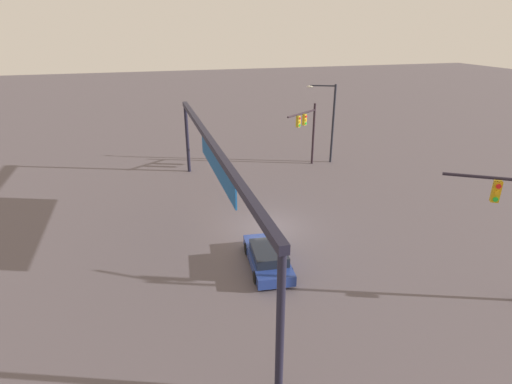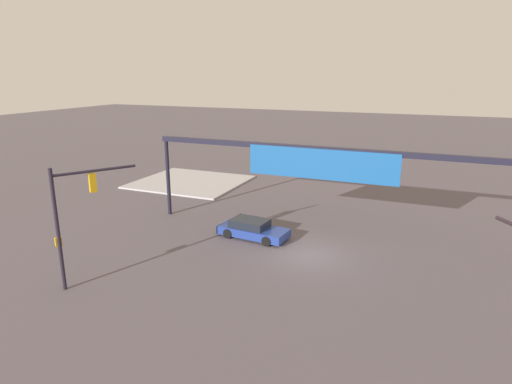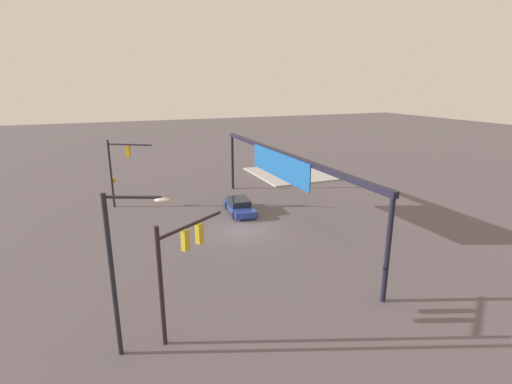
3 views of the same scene
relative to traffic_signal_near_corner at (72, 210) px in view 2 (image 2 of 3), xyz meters
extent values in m
plane|color=#554C52|center=(-9.77, -8.13, -4.05)|extent=(195.12, 195.12, 0.00)
cube|color=#AAA6A8|center=(6.04, -20.76, -3.97)|extent=(10.17, 9.23, 0.15)
cylinder|color=black|center=(0.39, 0.67, -0.92)|extent=(0.19, 0.19, 6.25)
cylinder|color=black|center=(-0.68, -1.07, 1.82)|extent=(2.25, 3.56, 0.14)
cube|color=#C18F11|center=(-0.58, -0.91, 1.22)|extent=(0.39, 0.41, 0.95)
cylinder|color=red|center=(-0.45, -1.00, 1.52)|extent=(0.16, 0.20, 0.20)
cylinder|color=orange|center=(-0.45, -1.00, 1.22)|extent=(0.16, 0.20, 0.20)
cylinder|color=green|center=(-0.45, -1.00, 0.92)|extent=(0.16, 0.20, 0.20)
cube|color=#C18F11|center=(0.59, 0.55, -1.56)|extent=(0.36, 0.38, 0.44)
cylinder|color=black|center=(2.34, -11.63, -1.21)|extent=(0.28, 0.28, 5.66)
cube|color=black|center=(-9.77, -11.63, 1.79)|extent=(24.62, 0.35, 0.35)
cube|color=#154D8E|center=(-9.46, -11.41, 0.86)|extent=(9.78, 0.08, 1.97)
cube|color=navy|center=(-5.57, -9.56, -3.61)|extent=(4.77, 2.30, 0.55)
cube|color=black|center=(-5.29, -9.58, -3.09)|extent=(2.55, 1.87, 0.50)
cylinder|color=black|center=(-7.08, -10.30, -3.73)|extent=(0.66, 0.28, 0.64)
cylinder|color=black|center=(-6.91, -8.55, -3.73)|extent=(0.66, 0.28, 0.64)
cylinder|color=black|center=(-4.23, -10.57, -3.73)|extent=(0.66, 0.28, 0.64)
cylinder|color=black|center=(-4.06, -8.82, -3.73)|extent=(0.66, 0.28, 0.64)
camera|label=1|loc=(12.16, -15.21, 7.83)|focal=28.67mm
camera|label=2|loc=(-16.21, 15.20, 6.52)|focal=30.51mm
camera|label=3|loc=(-35.71, 1.26, 6.96)|focal=26.70mm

